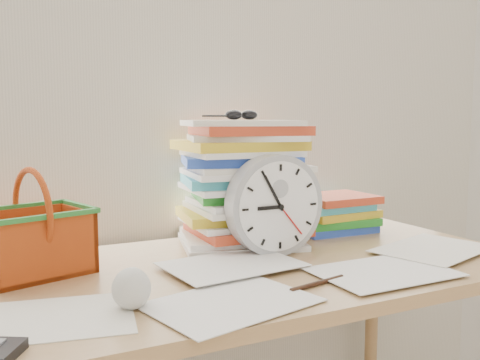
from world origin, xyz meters
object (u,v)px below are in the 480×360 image
paper_stack (245,182)px  book_stack (332,213)px  desk (248,294)px  basket (32,223)px  clock (274,205)px

paper_stack → book_stack: bearing=3.7°
desk → basket: bearing=163.0°
paper_stack → clock: bearing=-86.0°
desk → basket: 0.53m
paper_stack → clock: 0.15m
desk → book_stack: bearing=28.2°
clock → basket: size_ratio=1.09×
paper_stack → clock: size_ratio=1.33×
desk → book_stack: size_ratio=5.21×
basket → paper_stack: bearing=-11.0°
desk → paper_stack: paper_stack is taller
paper_stack → book_stack: (0.32, 0.02, -0.12)m
desk → basket: basket is taller
clock → basket: clock is taller
clock → book_stack: size_ratio=0.97×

